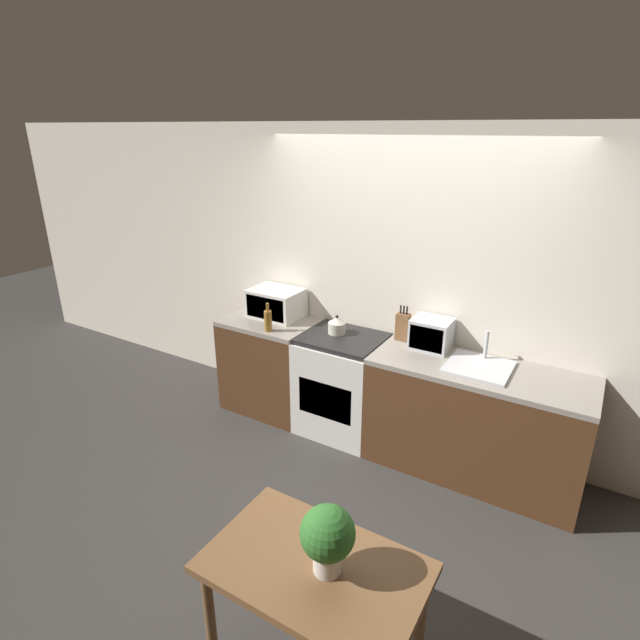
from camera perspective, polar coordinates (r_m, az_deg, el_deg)
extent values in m
plane|color=#33302D|center=(3.92, 1.48, -19.51)|extent=(16.00, 16.00, 0.00)
cube|color=silver|center=(4.22, 9.56, 3.61)|extent=(10.00, 0.06, 2.60)
cube|color=#4C2D19|center=(4.79, -5.51, -5.21)|extent=(0.84, 0.62, 0.86)
cube|color=gray|center=(4.61, -5.71, -0.20)|extent=(0.84, 0.62, 0.04)
cube|color=#4C2D19|center=(4.09, 17.11, -11.20)|extent=(1.60, 0.62, 0.86)
cube|color=gray|center=(3.87, 17.83, -5.54)|extent=(1.60, 0.62, 0.04)
cube|color=silver|center=(4.43, 2.57, -7.51)|extent=(0.69, 0.62, 0.86)
cube|color=black|center=(4.23, 2.66, -2.16)|extent=(0.67, 0.57, 0.04)
cube|color=black|center=(4.20, 0.56, -9.19)|extent=(0.50, 0.02, 0.32)
cylinder|color=beige|center=(4.27, 1.94, -0.90)|extent=(0.15, 0.15, 0.10)
cone|color=beige|center=(4.24, 1.95, 0.01)|extent=(0.14, 0.14, 0.05)
sphere|color=black|center=(4.23, 1.96, 0.40)|extent=(0.03, 0.03, 0.03)
cube|color=silver|center=(4.65, -5.02, 1.97)|extent=(0.47, 0.36, 0.26)
cube|color=black|center=(4.52, -6.31, 1.34)|extent=(0.41, 0.01, 0.21)
cylinder|color=olive|center=(4.32, -5.96, -0.12)|extent=(0.07, 0.07, 0.18)
cylinder|color=olive|center=(4.28, -6.02, 1.46)|extent=(0.03, 0.03, 0.07)
cube|color=brown|center=(4.17, 9.43, -0.79)|extent=(0.11, 0.07, 0.23)
cylinder|color=black|center=(4.12, 9.21, 1.22)|extent=(0.01, 0.01, 0.07)
cylinder|color=black|center=(4.11, 9.56, 1.15)|extent=(0.01, 0.01, 0.07)
cylinder|color=black|center=(4.10, 9.91, 1.08)|extent=(0.01, 0.01, 0.07)
cube|color=silver|center=(4.06, 12.62, -1.54)|extent=(0.31, 0.26, 0.25)
cube|color=black|center=(3.95, 12.03, -2.13)|extent=(0.27, 0.01, 0.20)
cube|color=silver|center=(3.86, 17.72, -5.11)|extent=(0.45, 0.44, 0.02)
cylinder|color=silver|center=(3.95, 18.46, -2.68)|extent=(0.03, 0.03, 0.22)
cube|color=brown|center=(2.47, -0.65, -26.47)|extent=(0.97, 0.61, 0.04)
cylinder|color=brown|center=(2.81, -12.36, -30.96)|extent=(0.05, 0.05, 0.71)
cylinder|color=brown|center=(3.05, -5.50, -25.16)|extent=(0.05, 0.05, 0.71)
cylinder|color=brown|center=(2.79, 11.29, -31.43)|extent=(0.05, 0.05, 0.71)
cylinder|color=beige|center=(2.39, 0.85, -25.80)|extent=(0.12, 0.12, 0.10)
sphere|color=#2D6B28|center=(2.28, 0.87, -23.17)|extent=(0.24, 0.24, 0.24)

